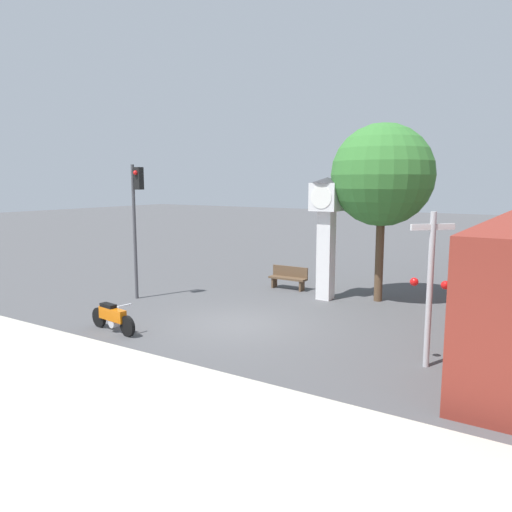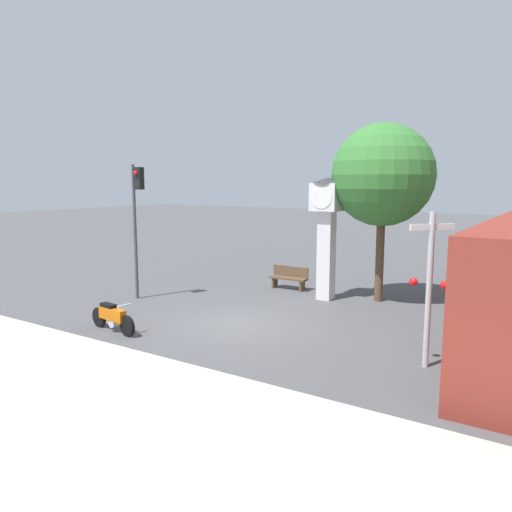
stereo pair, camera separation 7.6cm
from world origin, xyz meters
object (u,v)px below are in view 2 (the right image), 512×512
(street_tree, at_px, (383,175))
(bench, at_px, (289,277))
(clock_tower, at_px, (327,219))
(traffic_light, at_px, (137,209))
(motorcycle, at_px, (112,317))
(railroad_crossing_signal, at_px, (429,284))

(street_tree, distance_m, bench, 5.55)
(clock_tower, relative_size, street_tree, 0.70)
(street_tree, relative_size, bench, 4.00)
(street_tree, bearing_deg, traffic_light, -149.31)
(motorcycle, height_order, bench, bench)
(clock_tower, xyz_separation_m, railroad_crossing_signal, (4.94, -5.01, -0.98))
(motorcycle, bearing_deg, railroad_crossing_signal, 21.84)
(railroad_crossing_signal, relative_size, street_tree, 0.57)
(motorcycle, xyz_separation_m, clock_tower, (3.49, 7.10, 2.56))
(motorcycle, xyz_separation_m, bench, (1.47, 7.92, 0.06))
(clock_tower, bearing_deg, street_tree, 24.20)
(motorcycle, xyz_separation_m, traffic_light, (-2.38, 3.37, 2.94))
(traffic_light, height_order, bench, traffic_light)
(street_tree, bearing_deg, motorcycle, -123.60)
(motorcycle, height_order, railroad_crossing_signal, railroad_crossing_signal)
(bench, bearing_deg, motorcycle, -100.53)
(railroad_crossing_signal, bearing_deg, motorcycle, -166.06)
(railroad_crossing_signal, relative_size, bench, 2.30)
(street_tree, bearing_deg, railroad_crossing_signal, -61.25)
(traffic_light, distance_m, street_tree, 8.94)
(clock_tower, relative_size, bench, 2.81)
(motorcycle, bearing_deg, street_tree, 64.30)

